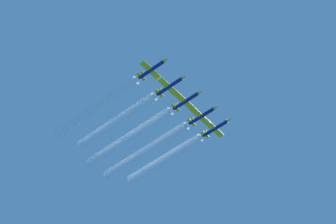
{
  "coord_description": "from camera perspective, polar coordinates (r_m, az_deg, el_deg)",
  "views": [
    {
      "loc": [
        127.99,
        99.67,
        2.79
      ],
      "look_at": [
        -0.27,
        -8.1,
        200.0
      ],
      "focal_mm": 77.7,
      "sensor_mm": 36.0,
      "label": 1
    }
  ],
  "objects": [
    {
      "name": "smoke_trail_center",
      "position": [
        267.24,
        -3.01,
        -1.97
      ],
      "size": [
        3.45,
        42.08,
        3.45
      ],
      "color": "white"
    },
    {
      "name": "smoke_trail_far_right",
      "position": [
        258.89,
        -5.62,
        0.39
      ],
      "size": [
        3.45,
        40.61,
        3.45
      ],
      "color": "white"
    },
    {
      "name": "jet_far_left",
      "position": [
        264.4,
        3.81,
        -1.24
      ],
      "size": [
        9.12,
        13.29,
        3.19
      ],
      "color": "navy"
    },
    {
      "name": "jet_center",
      "position": [
        255.58,
        1.5,
        0.92
      ],
      "size": [
        9.12,
        13.29,
        3.19
      ],
      "color": "navy"
    },
    {
      "name": "jet_inner_right",
      "position": [
        250.78,
        0.22,
        2.08
      ],
      "size": [
        9.12,
        13.29,
        3.19
      ],
      "color": "navy"
    },
    {
      "name": "smoke_trail_inner_right",
      "position": [
        261.56,
        -3.96,
        -0.68
      ],
      "size": [
        3.45,
        37.5,
        3.45
      ],
      "color": "white"
    },
    {
      "name": "jet_inner_left",
      "position": [
        260.0,
        2.75,
        -0.27
      ],
      "size": [
        9.12,
        13.29,
        3.19
      ],
      "color": "navy"
    },
    {
      "name": "smoke_trail_far_left",
      "position": [
        274.35,
        -0.19,
        -3.68
      ],
      "size": [
        3.45,
        36.17,
        3.45
      ],
      "color": "white"
    },
    {
      "name": "smoke_trail_inner_left",
      "position": [
        271.25,
        -1.67,
        -3.02
      ],
      "size": [
        3.45,
        41.1,
        3.45
      ],
      "color": "white"
    },
    {
      "name": "jet_far_right",
      "position": [
        247.18,
        -1.21,
        3.41
      ],
      "size": [
        9.12,
        13.29,
        3.19
      ],
      "color": "navy"
    }
  ]
}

